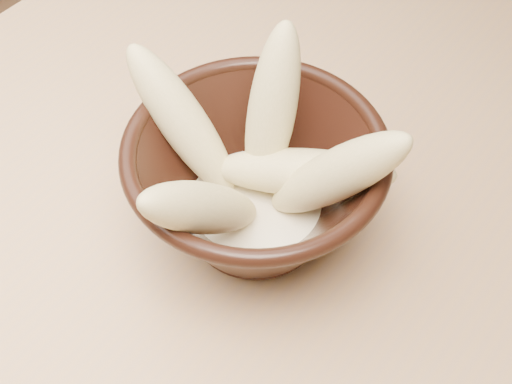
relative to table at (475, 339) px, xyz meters
The scene contains 8 objects.
table is the anchor object (origin of this frame).
bowl 0.25m from the table, 159.42° to the right, with size 0.20×0.20×0.11m.
milk_puddle 0.24m from the table, 159.42° to the right, with size 0.11×0.11×0.02m, color beige.
banana_upright 0.28m from the table, behind, with size 0.04×0.04×0.14m, color #C9BD76.
banana_left 0.32m from the table, 163.46° to the right, with size 0.04×0.04×0.14m, color #C9BD76.
banana_right 0.23m from the table, 157.98° to the right, with size 0.04×0.04×0.15m, color #C9BD76.
banana_across 0.23m from the table, 164.46° to the right, with size 0.04×0.04×0.15m, color #C9BD76.
banana_front 0.29m from the table, 145.20° to the right, with size 0.04×0.04×0.15m, color #C9BD76.
Camera 1 is at (0.03, -0.35, 1.25)m, focal length 50.00 mm.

